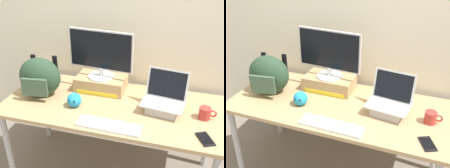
# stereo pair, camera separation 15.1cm
# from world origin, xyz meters

# --- Properties ---
(back_wall) EXTENTS (7.00, 0.10, 2.60)m
(back_wall) POSITION_xyz_m (0.00, 0.48, 1.30)
(back_wall) COLOR silver
(back_wall) RESTS_ON ground
(desk) EXTENTS (1.71, 0.76, 0.72)m
(desk) POSITION_xyz_m (0.00, 0.00, 0.65)
(desk) COLOR tan
(desk) RESTS_ON ground
(toner_box_yellow) EXTENTS (0.42, 0.25, 0.12)m
(toner_box_yellow) POSITION_xyz_m (-0.16, 0.21, 0.78)
(toner_box_yellow) COLOR tan
(toner_box_yellow) RESTS_ON desk
(desktop_monitor) EXTENTS (0.55, 0.22, 0.40)m
(desktop_monitor) POSITION_xyz_m (-0.16, 0.21, 1.04)
(desktop_monitor) COLOR silver
(desktop_monitor) RESTS_ON toner_box_yellow
(open_laptop) EXTENTS (0.34, 0.27, 0.30)m
(open_laptop) POSITION_xyz_m (0.40, 0.02, 0.78)
(open_laptop) COLOR #ADADB2
(open_laptop) RESTS_ON desk
(external_keyboard) EXTENTS (0.45, 0.14, 0.02)m
(external_keyboard) POSITION_xyz_m (0.06, -0.29, 0.73)
(external_keyboard) COLOR white
(external_keyboard) RESTS_ON desk
(messenger_backpack) EXTENTS (0.37, 0.29, 0.32)m
(messenger_backpack) POSITION_xyz_m (-0.61, -0.01, 0.88)
(messenger_backpack) COLOR #28422D
(messenger_backpack) RESTS_ON desk
(coffee_mug) EXTENTS (0.13, 0.08, 0.09)m
(coffee_mug) POSITION_xyz_m (0.70, 0.00, 0.76)
(coffee_mug) COLOR #B2332D
(coffee_mug) RESTS_ON desk
(cell_phone) EXTENTS (0.13, 0.16, 0.01)m
(cell_phone) POSITION_xyz_m (0.70, -0.25, 0.72)
(cell_phone) COLOR black
(cell_phone) RESTS_ON desk
(plush_toy) EXTENTS (0.11, 0.11, 0.11)m
(plush_toy) POSITION_xyz_m (-0.27, -0.11, 0.77)
(plush_toy) COLOR #2393CC
(plush_toy) RESTS_ON desk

